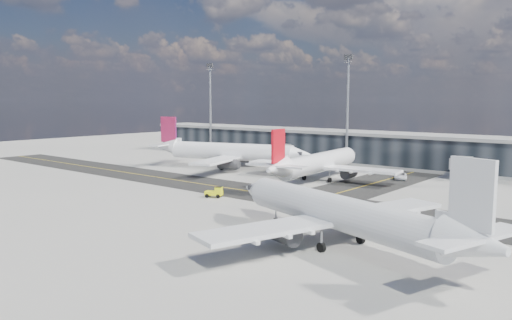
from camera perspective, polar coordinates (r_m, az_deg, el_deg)
The scene contains 9 objects.
ground at distance 94.82m, azimuth -4.16°, elevation -3.65°, with size 300.00×300.00×0.00m, color gray.
taxiway_lanes at distance 100.29m, azimuth 1.71°, elevation -3.05°, with size 180.00×63.00×0.03m.
terminal_concourse at distance 138.79m, azimuth 11.73°, elevation 1.28°, with size 152.00×19.80×8.80m.
floodlight_masts at distance 132.10m, azimuth 10.42°, elevation 6.04°, with size 102.50×0.70×28.90m.
airliner_af at distance 126.11m, azimuth -3.11°, elevation 0.94°, with size 42.75×36.84×12.89m.
airliner_redtail at distance 107.14m, azimuth 7.07°, elevation -0.32°, with size 34.58×40.48×11.98m.
airliner_near at distance 59.68m, azimuth 9.55°, elevation -6.04°, with size 40.59×35.00×12.28m.
baggage_tug at distance 89.29m, azimuth -4.67°, elevation -3.68°, with size 3.40×2.62×1.93m.
service_van at distance 113.66m, azimuth 16.19°, elevation -1.75°, with size 2.60×5.64×1.57m, color white.
Camera 1 is at (64.60, -67.21, 17.31)m, focal length 35.00 mm.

